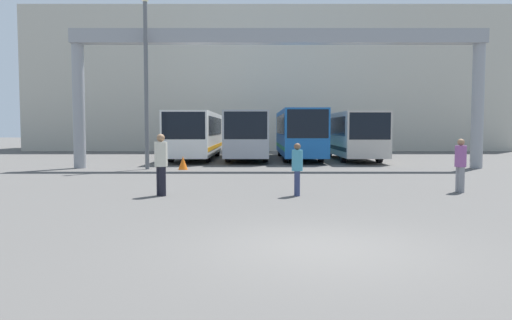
{
  "coord_description": "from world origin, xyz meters",
  "views": [
    {
      "loc": [
        -1.12,
        -8.35,
        2.03
      ],
      "look_at": [
        -1.13,
        18.72,
        0.3
      ],
      "focal_mm": 35.0,
      "sensor_mm": 36.0,
      "label": 1
    }
  ],
  "objects_px": {
    "bus_slot_1": "(248,132)",
    "bus_slot_3": "(352,133)",
    "bus_slot_0": "(197,132)",
    "pedestrian_near_right": "(461,164)",
    "traffic_cone": "(183,163)",
    "lamp_post": "(146,75)",
    "pedestrian_near_center": "(161,163)",
    "pedestrian_far_center": "(297,168)",
    "bus_slot_2": "(299,131)"
  },
  "relations": [
    {
      "from": "bus_slot_3",
      "to": "lamp_post",
      "type": "height_order",
      "value": "lamp_post"
    },
    {
      "from": "bus_slot_3",
      "to": "traffic_cone",
      "type": "bearing_deg",
      "value": -141.79
    },
    {
      "from": "bus_slot_3",
      "to": "pedestrian_far_center",
      "type": "xyz_separation_m",
      "value": [
        -4.95,
        -17.16,
        -0.88
      ]
    },
    {
      "from": "bus_slot_2",
      "to": "pedestrian_far_center",
      "type": "distance_m",
      "value": 18.08
    },
    {
      "from": "bus_slot_1",
      "to": "bus_slot_3",
      "type": "xyz_separation_m",
      "value": [
        6.75,
        -0.78,
        -0.03
      ]
    },
    {
      "from": "traffic_cone",
      "to": "lamp_post",
      "type": "xyz_separation_m",
      "value": [
        -1.81,
        0.23,
        4.28
      ]
    },
    {
      "from": "bus_slot_1",
      "to": "bus_slot_3",
      "type": "relative_size",
      "value": 1.16
    },
    {
      "from": "pedestrian_far_center",
      "to": "traffic_cone",
      "type": "distance_m",
      "value": 10.63
    },
    {
      "from": "bus_slot_3",
      "to": "pedestrian_near_right",
      "type": "distance_m",
      "value": 16.32
    },
    {
      "from": "bus_slot_0",
      "to": "bus_slot_1",
      "type": "bearing_deg",
      "value": -1.61
    },
    {
      "from": "bus_slot_0",
      "to": "lamp_post",
      "type": "distance_m",
      "value": 8.92
    },
    {
      "from": "pedestrian_far_center",
      "to": "pedestrian_near_center",
      "type": "bearing_deg",
      "value": 95.11
    },
    {
      "from": "bus_slot_1",
      "to": "bus_slot_2",
      "type": "height_order",
      "value": "bus_slot_2"
    },
    {
      "from": "bus_slot_3",
      "to": "pedestrian_near_right",
      "type": "height_order",
      "value": "bus_slot_3"
    },
    {
      "from": "bus_slot_0",
      "to": "traffic_cone",
      "type": "bearing_deg",
      "value": -87.6
    },
    {
      "from": "bus_slot_0",
      "to": "pedestrian_near_center",
      "type": "distance_m",
      "value": 18.07
    },
    {
      "from": "bus_slot_2",
      "to": "traffic_cone",
      "type": "bearing_deg",
      "value": -126.88
    },
    {
      "from": "pedestrian_near_center",
      "to": "traffic_cone",
      "type": "distance_m",
      "value": 9.51
    },
    {
      "from": "pedestrian_near_right",
      "to": "bus_slot_3",
      "type": "bearing_deg",
      "value": -9.84
    },
    {
      "from": "bus_slot_0",
      "to": "bus_slot_1",
      "type": "distance_m",
      "value": 3.38
    },
    {
      "from": "bus_slot_0",
      "to": "bus_slot_1",
      "type": "relative_size",
      "value": 1.02
    },
    {
      "from": "bus_slot_1",
      "to": "traffic_cone",
      "type": "distance_m",
      "value": 9.1
    },
    {
      "from": "bus_slot_1",
      "to": "pedestrian_near_right",
      "type": "bearing_deg",
      "value": -67.55
    },
    {
      "from": "pedestrian_near_center",
      "to": "traffic_cone",
      "type": "bearing_deg",
      "value": -33.27
    },
    {
      "from": "bus_slot_2",
      "to": "bus_slot_0",
      "type": "bearing_deg",
      "value": 179.65
    },
    {
      "from": "bus_slot_3",
      "to": "traffic_cone",
      "type": "relative_size",
      "value": 15.25
    },
    {
      "from": "pedestrian_near_right",
      "to": "pedestrian_far_center",
      "type": "bearing_deg",
      "value": 88.4
    },
    {
      "from": "pedestrian_near_right",
      "to": "traffic_cone",
      "type": "bearing_deg",
      "value": 38.59
    },
    {
      "from": "pedestrian_far_center",
      "to": "traffic_cone",
      "type": "height_order",
      "value": "pedestrian_far_center"
    },
    {
      "from": "bus_slot_0",
      "to": "pedestrian_near_right",
      "type": "bearing_deg",
      "value": -58.72
    },
    {
      "from": "bus_slot_1",
      "to": "pedestrian_near_center",
      "type": "xyz_separation_m",
      "value": [
        -2.29,
        -17.92,
        -0.76
      ]
    },
    {
      "from": "bus_slot_0",
      "to": "bus_slot_2",
      "type": "distance_m",
      "value": 6.75
    },
    {
      "from": "bus_slot_0",
      "to": "pedestrian_far_center",
      "type": "distance_m",
      "value": 18.78
    },
    {
      "from": "traffic_cone",
      "to": "lamp_post",
      "type": "height_order",
      "value": "lamp_post"
    },
    {
      "from": "bus_slot_0",
      "to": "pedestrian_far_center",
      "type": "relative_size",
      "value": 7.41
    },
    {
      "from": "bus_slot_3",
      "to": "pedestrian_far_center",
      "type": "distance_m",
      "value": 17.88
    },
    {
      "from": "bus_slot_1",
      "to": "bus_slot_2",
      "type": "relative_size",
      "value": 0.99
    },
    {
      "from": "pedestrian_near_right",
      "to": "lamp_post",
      "type": "xyz_separation_m",
      "value": [
        -11.88,
        8.84,
        3.7
      ]
    },
    {
      "from": "pedestrian_far_center",
      "to": "lamp_post",
      "type": "bearing_deg",
      "value": 39.57
    },
    {
      "from": "pedestrian_near_center",
      "to": "pedestrian_near_right",
      "type": "xyz_separation_m",
      "value": [
        9.34,
        0.85,
        -0.09
      ]
    },
    {
      "from": "bus_slot_0",
      "to": "pedestrian_near_right",
      "type": "xyz_separation_m",
      "value": [
        10.43,
        -17.17,
        -0.84
      ]
    },
    {
      "from": "bus_slot_2",
      "to": "bus_slot_3",
      "type": "distance_m",
      "value": 3.48
    },
    {
      "from": "bus_slot_1",
      "to": "pedestrian_near_center",
      "type": "distance_m",
      "value": 18.09
    },
    {
      "from": "bus_slot_0",
      "to": "lamp_post",
      "type": "bearing_deg",
      "value": -99.86
    },
    {
      "from": "bus_slot_1",
      "to": "pedestrian_near_right",
      "type": "distance_m",
      "value": 18.49
    },
    {
      "from": "traffic_cone",
      "to": "lamp_post",
      "type": "distance_m",
      "value": 4.65
    },
    {
      "from": "bus_slot_0",
      "to": "pedestrian_near_right",
      "type": "height_order",
      "value": "bus_slot_0"
    },
    {
      "from": "lamp_post",
      "to": "bus_slot_0",
      "type": "bearing_deg",
      "value": 80.14
    },
    {
      "from": "pedestrian_near_right",
      "to": "bus_slot_2",
      "type": "bearing_deg",
      "value": 1.22
    },
    {
      "from": "pedestrian_near_right",
      "to": "traffic_cone",
      "type": "distance_m",
      "value": 13.26
    }
  ]
}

